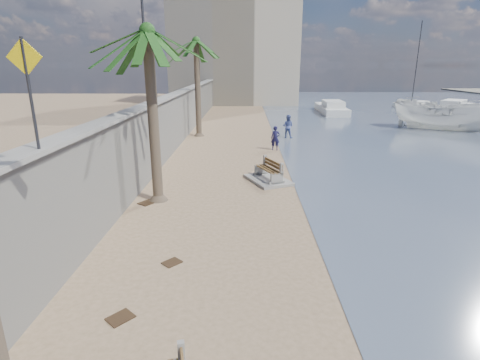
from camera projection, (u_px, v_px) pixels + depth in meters
name	position (u px, v px, depth m)	size (l,w,h in m)	color
ground_plane	(258.00, 328.00, 8.07)	(140.00, 140.00, 0.00)	#97795C
seawall	(177.00, 119.00, 26.76)	(0.45, 70.00, 3.50)	gray
wall_cap	(176.00, 93.00, 26.23)	(0.80, 70.00, 0.12)	gray
end_building	(235.00, 55.00, 55.76)	(18.00, 12.00, 14.00)	#B7AA93
bench_far	(268.00, 173.00, 18.20)	(2.45, 2.83, 1.00)	gray
palm_mid	(147.00, 33.00, 13.82)	(5.00, 5.00, 7.56)	brown
palm_back	(196.00, 42.00, 28.04)	(5.00, 5.00, 8.11)	brown
pedestrian_sign	(28.00, 79.00, 8.07)	(0.78, 0.07, 2.40)	#2D2D33
streetlight	(144.00, 39.00, 17.67)	(0.28, 0.28, 5.12)	#2D2D33
person_a	(275.00, 136.00, 24.83)	(0.66, 0.45, 1.84)	#18153C
person_b	(288.00, 125.00, 29.08)	(0.96, 0.74, 1.98)	#495797
boat_cruiser	(445.00, 113.00, 32.45)	(3.17, 3.26, 3.73)	silver
yacht_near	(455.00, 109.00, 45.69)	(9.74, 2.73, 1.50)	silver
yacht_far	(331.00, 109.00, 45.10)	(9.53, 2.67, 1.50)	silver
sailboat_west	(411.00, 103.00, 52.13)	(6.21, 5.09, 11.18)	silver
debris_b	(120.00, 318.00, 8.38)	(0.55, 0.44, 0.03)	#382616
debris_c	(147.00, 203.00, 15.42)	(0.66, 0.53, 0.03)	#382616
debris_d	(172.00, 262.00, 10.73)	(0.50, 0.40, 0.03)	#382616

